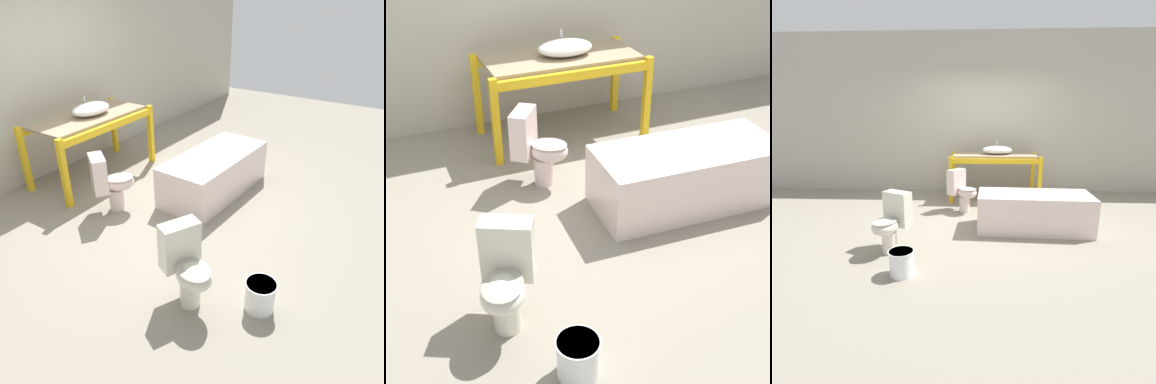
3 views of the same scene
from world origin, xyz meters
The scene contains 7 objects.
ground_plane centered at (0.00, 0.00, 0.00)m, with size 12.00×12.00×0.00m, color gray.
shelving_rack centered at (0.22, 1.24, 0.74)m, with size 1.69×0.82×0.87m.
sink_basin centered at (0.27, 1.23, 0.95)m, with size 0.56×0.37×0.24m.
bathtub_main centered at (0.70, -0.43, 0.31)m, with size 1.60×0.76×0.53m.
toilet_near centered at (-0.36, 0.36, 0.38)m, with size 0.57×0.52×0.71m.
toilet_far centered at (-1.11, -1.22, 0.38)m, with size 0.48×0.57×0.71m.
bucket_white centered at (-0.86, -1.77, 0.14)m, with size 0.26×0.26×0.27m.
Camera 2 is at (-1.67, -3.69, 2.57)m, focal length 50.00 mm.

